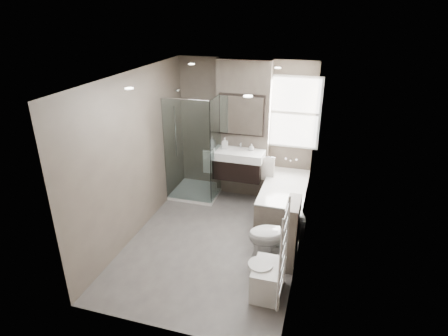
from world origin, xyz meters
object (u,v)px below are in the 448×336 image
at_px(vanity, 238,164).
at_px(bathtub, 284,199).
at_px(toilet, 275,235).
at_px(bidet, 267,279).

distance_m(vanity, bathtub, 1.07).
height_order(bathtub, toilet, toilet).
bearing_deg(vanity, bidet, -67.07).
xyz_separation_m(bathtub, toilet, (0.05, -1.29, 0.07)).
relative_size(vanity, toilet, 1.23).
distance_m(vanity, bidet, 2.65).
xyz_separation_m(vanity, toilet, (0.97, -1.61, -0.35)).
xyz_separation_m(vanity, bathtub, (0.92, -0.33, -0.43)).
relative_size(bathtub, bidet, 2.90).
height_order(vanity, toilet, vanity).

